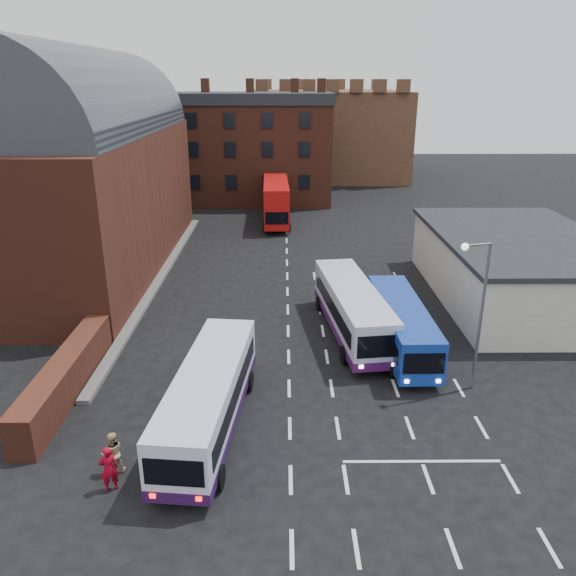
{
  "coord_description": "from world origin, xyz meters",
  "views": [
    {
      "loc": [
        -0.21,
        -20.62,
        13.65
      ],
      "look_at": [
        0.0,
        10.0,
        2.2
      ],
      "focal_mm": 35.0,
      "sensor_mm": 36.0,
      "label": 1
    }
  ],
  "objects_px": {
    "bus_blue": "(402,323)",
    "bus_red_double": "(276,201)",
    "pedestrian_red": "(109,469)",
    "pedestrian_beige": "(113,453)",
    "bus_white_outbound": "(209,394)",
    "bus_white_inbound": "(352,307)",
    "street_lamp": "(478,303)"
  },
  "relations": [
    {
      "from": "bus_white_outbound",
      "to": "pedestrian_beige",
      "type": "relative_size",
      "value": 6.12
    },
    {
      "from": "street_lamp",
      "to": "bus_blue",
      "type": "bearing_deg",
      "value": 119.55
    },
    {
      "from": "bus_blue",
      "to": "bus_white_inbound",
      "type": "bearing_deg",
      "value": -38.28
    },
    {
      "from": "bus_blue",
      "to": "bus_red_double",
      "type": "height_order",
      "value": "bus_red_double"
    },
    {
      "from": "street_lamp",
      "to": "bus_red_double",
      "type": "bearing_deg",
      "value": 106.16
    },
    {
      "from": "bus_blue",
      "to": "pedestrian_red",
      "type": "bearing_deg",
      "value": 40.52
    },
    {
      "from": "bus_white_inbound",
      "to": "bus_blue",
      "type": "bearing_deg",
      "value": 135.58
    },
    {
      "from": "bus_white_outbound",
      "to": "bus_blue",
      "type": "xyz_separation_m",
      "value": [
        9.3,
        7.24,
        -0.11
      ]
    },
    {
      "from": "bus_white_inbound",
      "to": "bus_blue",
      "type": "height_order",
      "value": "bus_white_inbound"
    },
    {
      "from": "bus_blue",
      "to": "pedestrian_beige",
      "type": "distance_m",
      "value": 16.03
    },
    {
      "from": "pedestrian_red",
      "to": "pedestrian_beige",
      "type": "height_order",
      "value": "pedestrian_red"
    },
    {
      "from": "pedestrian_red",
      "to": "bus_white_inbound",
      "type": "bearing_deg",
      "value": -149.84
    },
    {
      "from": "bus_blue",
      "to": "bus_white_outbound",
      "type": "bearing_deg",
      "value": 36.91
    },
    {
      "from": "bus_blue",
      "to": "street_lamp",
      "type": "xyz_separation_m",
      "value": [
        2.36,
        -4.16,
        2.81
      ]
    },
    {
      "from": "bus_white_outbound",
      "to": "pedestrian_red",
      "type": "bearing_deg",
      "value": -123.95
    },
    {
      "from": "bus_white_outbound",
      "to": "street_lamp",
      "type": "bearing_deg",
      "value": 20.46
    },
    {
      "from": "pedestrian_beige",
      "to": "bus_red_double",
      "type": "bearing_deg",
      "value": -123.96
    },
    {
      "from": "bus_white_inbound",
      "to": "street_lamp",
      "type": "xyz_separation_m",
      "value": [
        4.77,
        -6.0,
        2.64
      ]
    },
    {
      "from": "bus_white_outbound",
      "to": "bus_white_inbound",
      "type": "distance_m",
      "value": 11.39
    },
    {
      "from": "bus_white_inbound",
      "to": "bus_red_double",
      "type": "relative_size",
      "value": 1.01
    },
    {
      "from": "bus_blue",
      "to": "street_lamp",
      "type": "bearing_deg",
      "value": 118.58
    },
    {
      "from": "bus_white_outbound",
      "to": "street_lamp",
      "type": "relative_size",
      "value": 1.43
    },
    {
      "from": "pedestrian_red",
      "to": "pedestrian_beige",
      "type": "xyz_separation_m",
      "value": [
        -0.14,
        0.93,
        -0.05
      ]
    },
    {
      "from": "street_lamp",
      "to": "pedestrian_beige",
      "type": "bearing_deg",
      "value": -158.54
    },
    {
      "from": "pedestrian_red",
      "to": "bus_red_double",
      "type": "bearing_deg",
      "value": -119.68
    },
    {
      "from": "bus_white_inbound",
      "to": "pedestrian_red",
      "type": "height_order",
      "value": "bus_white_inbound"
    },
    {
      "from": "pedestrian_red",
      "to": "bus_blue",
      "type": "bearing_deg",
      "value": -160.42
    },
    {
      "from": "bus_white_inbound",
      "to": "bus_red_double",
      "type": "xyz_separation_m",
      "value": [
        -4.61,
        26.37,
        0.55
      ]
    },
    {
      "from": "bus_white_inbound",
      "to": "bus_blue",
      "type": "relative_size",
      "value": 1.13
    },
    {
      "from": "bus_blue",
      "to": "bus_red_double",
      "type": "distance_m",
      "value": 29.08
    },
    {
      "from": "bus_white_outbound",
      "to": "pedestrian_red",
      "type": "height_order",
      "value": "bus_white_outbound"
    },
    {
      "from": "pedestrian_red",
      "to": "bus_white_outbound",
      "type": "bearing_deg",
      "value": -151.55
    }
  ]
}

